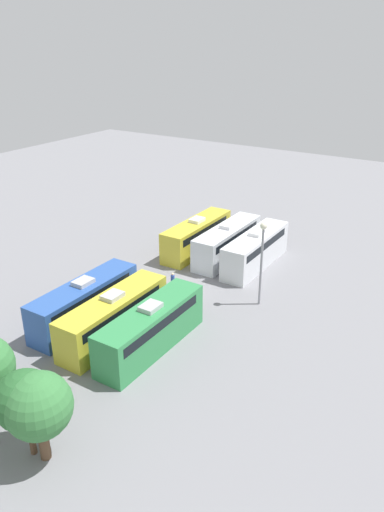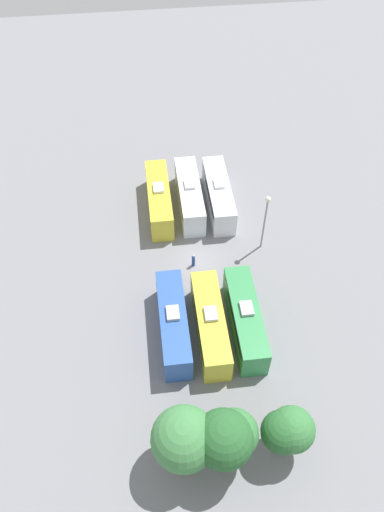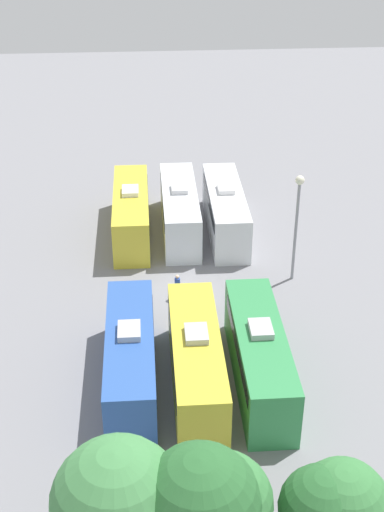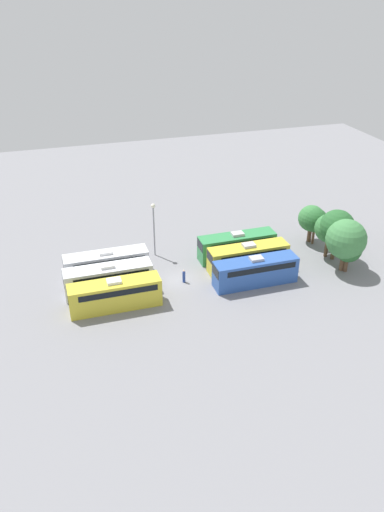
% 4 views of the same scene
% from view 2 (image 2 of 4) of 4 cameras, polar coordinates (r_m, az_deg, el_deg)
% --- Properties ---
extents(ground_plane, '(125.22, 125.22, 0.00)m').
position_cam_2_polar(ground_plane, '(54.89, 0.68, -0.76)').
color(ground_plane, gray).
extents(bus_0, '(2.61, 10.48, 3.72)m').
position_cam_2_polar(bus_0, '(59.73, 3.04, 7.05)').
color(bus_0, silver).
rests_on(bus_0, ground_plane).
extents(bus_1, '(2.61, 10.48, 3.72)m').
position_cam_2_polar(bus_1, '(59.57, -0.28, 6.98)').
color(bus_1, silver).
rests_on(bus_1, ground_plane).
extents(bus_2, '(2.61, 10.48, 3.72)m').
position_cam_2_polar(bus_2, '(59.24, -3.77, 6.56)').
color(bus_2, gold).
rests_on(bus_2, ground_plane).
extents(bus_3, '(2.61, 10.48, 3.72)m').
position_cam_2_polar(bus_3, '(48.68, 6.11, -7.11)').
color(bus_3, '#338C4C').
rests_on(bus_3, ground_plane).
extents(bus_4, '(2.61, 10.48, 3.72)m').
position_cam_2_polar(bus_4, '(48.12, 2.12, -7.75)').
color(bus_4, gold).
rests_on(bus_4, ground_plane).
extents(bus_5, '(2.61, 10.48, 3.72)m').
position_cam_2_polar(bus_5, '(48.16, -2.14, -7.67)').
color(bus_5, '#2D56A8').
rests_on(bus_5, ground_plane).
extents(worker_person, '(0.36, 0.36, 1.72)m').
position_cam_2_polar(worker_person, '(54.04, 0.16, -0.52)').
color(worker_person, navy).
rests_on(worker_person, ground_plane).
extents(light_pole, '(0.60, 0.60, 7.60)m').
position_cam_2_polar(light_pole, '(53.20, 8.43, 4.77)').
color(light_pole, gray).
rests_on(light_pole, ground_plane).
extents(tree_0, '(3.74, 3.74, 5.50)m').
position_cam_2_polar(tree_0, '(42.40, 11.33, -18.87)').
color(tree_0, brown).
rests_on(tree_0, ground_plane).
extents(tree_1, '(3.43, 3.43, 5.41)m').
position_cam_2_polar(tree_1, '(42.10, 10.25, -19.18)').
color(tree_1, brown).
rests_on(tree_1, ground_plane).
extents(tree_2, '(3.89, 3.89, 6.17)m').
position_cam_2_polar(tree_2, '(41.04, 4.83, -19.56)').
color(tree_2, brown).
rests_on(tree_2, ground_plane).
extents(tree_3, '(4.67, 4.67, 7.06)m').
position_cam_2_polar(tree_3, '(40.29, 3.65, -20.17)').
color(tree_3, brown).
rests_on(tree_3, ground_plane).
extents(tree_4, '(5.14, 5.14, 7.06)m').
position_cam_2_polar(tree_4, '(40.48, -0.95, -20.15)').
color(tree_4, brown).
rests_on(tree_4, ground_plane).
extents(tree_5, '(3.47, 3.47, 5.02)m').
position_cam_2_polar(tree_5, '(41.51, -1.43, -21.19)').
color(tree_5, brown).
rests_on(tree_5, ground_plane).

